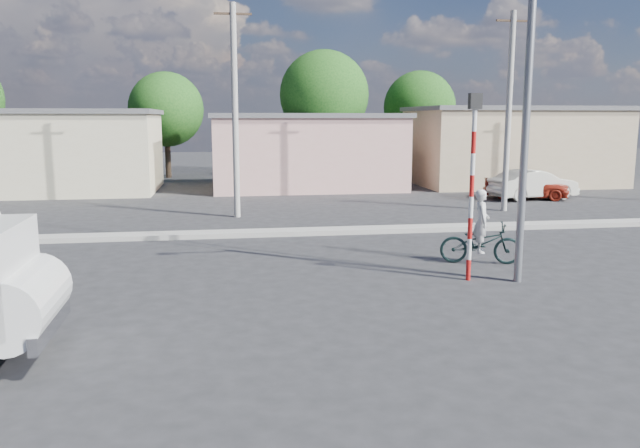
{
  "coord_description": "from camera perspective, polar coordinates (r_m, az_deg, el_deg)",
  "views": [
    {
      "loc": [
        -2.48,
        -12.17,
        3.8
      ],
      "look_at": [
        -0.23,
        2.35,
        1.3
      ],
      "focal_mm": 35.0,
      "sensor_mm": 36.0,
      "label": 1
    }
  ],
  "objects": [
    {
      "name": "utility_poles",
      "position": [
        24.85,
        4.61,
        10.25
      ],
      "size": [
        35.4,
        0.24,
        8.0
      ],
      "color": "#99968E",
      "rests_on": "ground"
    },
    {
      "name": "car_cream",
      "position": [
        31.2,
        18.92,
        3.44
      ],
      "size": [
        4.46,
        2.31,
        1.4
      ],
      "primitive_type": "imported",
      "rotation": [
        0.0,
        0.0,
        1.77
      ],
      "color": "beige",
      "rests_on": "ground"
    },
    {
      "name": "ground_plane",
      "position": [
        12.99,
        2.62,
        -7.36
      ],
      "size": [
        120.0,
        120.0,
        0.0
      ],
      "primitive_type": "plane",
      "color": "#252527",
      "rests_on": "ground"
    },
    {
      "name": "traffic_pole",
      "position": [
        14.86,
        13.76,
        4.72
      ],
      "size": [
        0.28,
        0.18,
        4.36
      ],
      "color": "red",
      "rests_on": "ground"
    },
    {
      "name": "tree_row",
      "position": [
        40.8,
        -8.65,
        11.0
      ],
      "size": [
        34.13,
        7.32,
        8.1
      ],
      "color": "#38281E",
      "rests_on": "ground"
    },
    {
      "name": "building_row",
      "position": [
        34.4,
        -2.83,
        6.88
      ],
      "size": [
        37.8,
        7.3,
        4.44
      ],
      "color": "beige",
      "rests_on": "ground"
    },
    {
      "name": "car_red",
      "position": [
        31.26,
        18.29,
        3.43
      ],
      "size": [
        4.23,
        2.96,
        1.34
      ],
      "primitive_type": "imported",
      "rotation": [
        0.0,
        0.0,
        1.18
      ],
      "color": "maroon",
      "rests_on": "ground"
    },
    {
      "name": "median",
      "position": [
        20.66,
        -1.76,
        -0.72
      ],
      "size": [
        40.0,
        0.8,
        0.16
      ],
      "primitive_type": "cube",
      "color": "#99968E",
      "rests_on": "ground"
    },
    {
      "name": "bicycle",
      "position": [
        16.97,
        14.47,
        -1.69
      ],
      "size": [
        2.22,
        1.27,
        1.1
      ],
      "primitive_type": "imported",
      "rotation": [
        0.0,
        0.0,
        1.3
      ],
      "color": "black",
      "rests_on": "ground"
    },
    {
      "name": "cyclist",
      "position": [
        16.92,
        14.51,
        -0.75
      ],
      "size": [
        0.55,
        0.7,
        1.67
      ],
      "primitive_type": "imported",
      "rotation": [
        0.0,
        0.0,
        1.3
      ],
      "color": "silver",
      "rests_on": "ground"
    },
    {
      "name": "streetlight",
      "position": [
        14.97,
        18.0,
        13.65
      ],
      "size": [
        2.34,
        0.22,
        9.0
      ],
      "color": "slate",
      "rests_on": "ground"
    }
  ]
}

